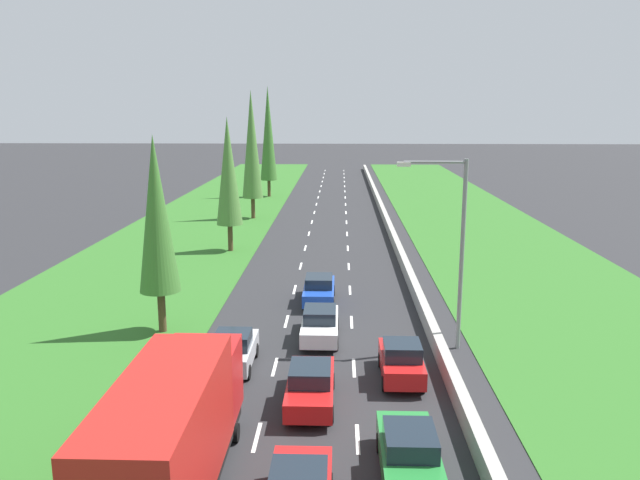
# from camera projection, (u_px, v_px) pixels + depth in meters

# --- Properties ---
(ground_plane) EXTENTS (300.00, 300.00, 0.00)m
(ground_plane) POSITION_uv_depth(u_px,v_px,m) (329.00, 228.00, 59.54)
(ground_plane) COLOR #28282B
(ground_plane) RESTS_ON ground
(grass_verge_left) EXTENTS (14.00, 140.00, 0.04)m
(grass_verge_left) POSITION_uv_depth(u_px,v_px,m) (198.00, 227.00, 59.94)
(grass_verge_left) COLOR #2D6623
(grass_verge_left) RESTS_ON ground
(grass_verge_right) EXTENTS (14.00, 140.00, 0.04)m
(grass_verge_right) POSITION_uv_depth(u_px,v_px,m) (478.00, 228.00, 59.07)
(grass_verge_right) COLOR #2D6623
(grass_verge_right) RESTS_ON ground
(median_barrier) EXTENTS (0.44, 120.00, 0.85)m
(median_barrier) POSITION_uv_depth(u_px,v_px,m) (388.00, 224.00, 59.27)
(median_barrier) COLOR #9E9B93
(median_barrier) RESTS_ON ground
(lane_markings) EXTENTS (3.64, 116.00, 0.01)m
(lane_markings) POSITION_uv_depth(u_px,v_px,m) (329.00, 228.00, 59.54)
(lane_markings) COLOR white
(lane_markings) RESTS_ON ground
(red_box_truck_left_lane) EXTENTS (2.46, 9.40, 4.18)m
(red_box_truck_left_lane) POSITION_uv_depth(u_px,v_px,m) (173.00, 435.00, 17.38)
(red_box_truck_left_lane) COLOR black
(red_box_truck_left_lane) RESTS_ON ground
(silver_hatchback_left_lane) EXTENTS (1.74, 3.90, 1.72)m
(silver_hatchback_left_lane) POSITION_uv_depth(u_px,v_px,m) (234.00, 350.00, 27.06)
(silver_hatchback_left_lane) COLOR silver
(silver_hatchback_left_lane) RESTS_ON ground
(green_sedan_right_lane) EXTENTS (1.82, 4.50, 1.64)m
(green_sedan_right_lane) POSITION_uv_depth(u_px,v_px,m) (409.00, 453.00, 18.97)
(green_sedan_right_lane) COLOR #237A33
(green_sedan_right_lane) RESTS_ON ground
(red_hatchback_right_lane) EXTENTS (1.74, 3.90, 1.72)m
(red_hatchback_right_lane) POSITION_uv_depth(u_px,v_px,m) (401.00, 361.00, 25.91)
(red_hatchback_right_lane) COLOR red
(red_hatchback_right_lane) RESTS_ON ground
(red_sedan_centre_lane_third) EXTENTS (1.82, 4.50, 1.64)m
(red_sedan_centre_lane_third) POSITION_uv_depth(u_px,v_px,m) (310.00, 385.00, 23.69)
(red_sedan_centre_lane_third) COLOR red
(red_sedan_centre_lane_third) RESTS_ON ground
(white_sedan_centre_lane) EXTENTS (1.82, 4.50, 1.64)m
(white_sedan_centre_lane) POSITION_uv_depth(u_px,v_px,m) (320.00, 324.00, 30.45)
(white_sedan_centre_lane) COLOR white
(white_sedan_centre_lane) RESTS_ON ground
(blue_sedan_centre_lane) EXTENTS (1.82, 4.50, 1.64)m
(blue_sedan_centre_lane) POSITION_uv_depth(u_px,v_px,m) (319.00, 289.00, 36.29)
(blue_sedan_centre_lane) COLOR #1E47B7
(blue_sedan_centre_lane) RESTS_ON ground
(poplar_tree_second) EXTENTS (2.05, 2.05, 10.03)m
(poplar_tree_second) POSITION_uv_depth(u_px,v_px,m) (157.00, 215.00, 30.39)
(poplar_tree_second) COLOR #4C3823
(poplar_tree_second) RESTS_ON ground
(poplar_tree_third) EXTENTS (2.07, 2.07, 10.68)m
(poplar_tree_third) POSITION_uv_depth(u_px,v_px,m) (228.00, 172.00, 48.41)
(poplar_tree_third) COLOR #4C3823
(poplar_tree_third) RESTS_ON ground
(poplar_tree_fourth) EXTENTS (2.13, 2.13, 13.15)m
(poplar_tree_fourth) POSITION_uv_depth(u_px,v_px,m) (252.00, 145.00, 63.01)
(poplar_tree_fourth) COLOR #4C3823
(poplar_tree_fourth) RESTS_ON ground
(poplar_tree_fifth) EXTENTS (2.15, 2.15, 14.14)m
(poplar_tree_fifth) POSITION_uv_depth(u_px,v_px,m) (268.00, 134.00, 79.10)
(poplar_tree_fifth) COLOR #4C3823
(poplar_tree_fifth) RESTS_ON ground
(street_light_mast) EXTENTS (3.20, 0.28, 9.00)m
(street_light_mast) POSITION_uv_depth(u_px,v_px,m) (455.00, 241.00, 28.43)
(street_light_mast) COLOR gray
(street_light_mast) RESTS_ON ground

